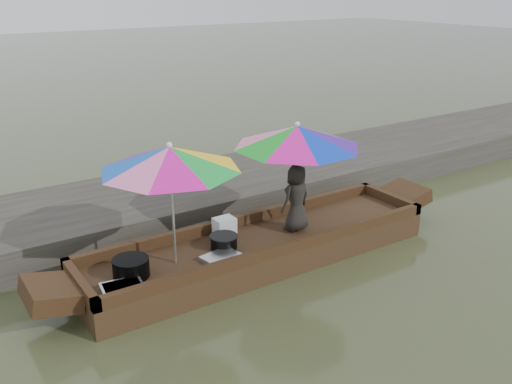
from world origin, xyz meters
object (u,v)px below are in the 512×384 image
tray_crayfish (122,289)px  supply_bag (224,227)px  umbrella_stern (296,177)px  tray_scallop (221,257)px  boat_hull (260,250)px  charcoal_grill (224,242)px  vendor (296,198)px  cooking_pot (131,268)px  umbrella_bow (173,205)px

tray_crayfish → supply_bag: size_ratio=1.65×
supply_bag → umbrella_stern: bearing=-20.8°
tray_scallop → boat_hull: bearing=17.5°
charcoal_grill → vendor: vendor is taller
tray_crayfish → umbrella_stern: (2.68, 0.32, 0.73)m
boat_hull → tray_scallop: 0.82m
cooking_pot → umbrella_stern: umbrella_stern is taller
cooking_pot → vendor: 2.47m
supply_bag → vendor: (0.94, -0.38, 0.35)m
boat_hull → vendor: size_ratio=5.24×
tray_scallop → umbrella_stern: (1.35, 0.24, 0.74)m
charcoal_grill → umbrella_bow: umbrella_bow is taller
boat_hull → tray_crayfish: (-2.08, -0.32, 0.22)m
cooking_pot → vendor: vendor is taller
tray_crayfish → tray_scallop: tray_crayfish is taller
boat_hull → tray_scallop: tray_scallop is taller
tray_crayfish → vendor: bearing=6.4°
cooking_pot → umbrella_stern: size_ratio=0.25×
boat_hull → vendor: bearing=-2.2°
cooking_pot → umbrella_bow: bearing=2.8°
boat_hull → tray_crayfish: size_ratio=10.87×
boat_hull → tray_scallop: bearing=-162.5°
supply_bag → umbrella_bow: bearing=-158.7°
charcoal_grill → vendor: size_ratio=0.37×
tray_crayfish → supply_bag: bearing=21.4°
supply_bag → umbrella_bow: (-0.92, -0.36, 0.65)m
tray_scallop → vendor: bearing=9.1°
vendor → umbrella_stern: size_ratio=0.55×
tray_crayfish → umbrella_bow: (0.82, 0.32, 0.73)m
supply_bag → vendor: 1.07m
umbrella_bow → umbrella_stern: size_ratio=0.98×
tray_scallop → supply_bag: bearing=55.8°
cooking_pot → charcoal_grill: bearing=2.5°
charcoal_grill → umbrella_stern: 1.34m
tray_crayfish → charcoal_grill: size_ratio=1.32×
tray_scallop → tray_crayfish: bearing=-176.3°
boat_hull → umbrella_stern: umbrella_stern is taller
boat_hull → charcoal_grill: bearing=177.2°
umbrella_bow → umbrella_stern: 1.86m
boat_hull → umbrella_stern: 1.12m
boat_hull → supply_bag: supply_bag is taller
boat_hull → charcoal_grill: (-0.55, 0.03, 0.26)m
cooking_pot → tray_scallop: bearing=-10.7°
charcoal_grill → supply_bag: bearing=58.2°
vendor → umbrella_bow: 1.88m
boat_hull → cooking_pot: cooking_pot is taller
umbrella_stern → vendor: bearing=-105.9°
supply_bag → umbrella_bow: 1.18m
cooking_pot → boat_hull: bearing=0.9°
vendor → umbrella_stern: (0.01, 0.02, 0.30)m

